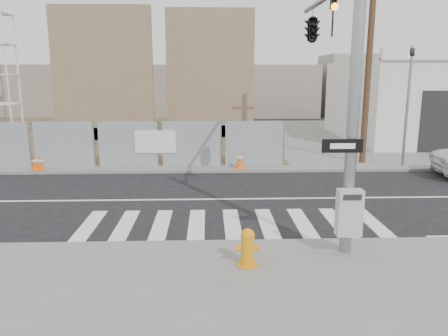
{
  "coord_description": "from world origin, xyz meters",
  "views": [
    {
      "loc": [
        -0.64,
        -14.19,
        4.14
      ],
      "look_at": [
        -0.19,
        -1.48,
        1.4
      ],
      "focal_mm": 35.0,
      "sensor_mm": 36.0,
      "label": 1
    }
  ],
  "objects_px": {
    "auto_shop": "(442,100)",
    "traffic_cone_b": "(35,163)",
    "traffic_cone_c": "(41,163)",
    "traffic_cone_d": "(240,160)",
    "signal_pole": "(324,50)",
    "fire_hydrant": "(248,248)"
  },
  "relations": [
    {
      "from": "auto_shop",
      "to": "traffic_cone_d",
      "type": "xyz_separation_m",
      "value": [
        -13.3,
        -8.63,
        -2.05
      ]
    },
    {
      "from": "traffic_cone_c",
      "to": "auto_shop",
      "type": "bearing_deg",
      "value": 21.87
    },
    {
      "from": "traffic_cone_b",
      "to": "traffic_cone_c",
      "type": "bearing_deg",
      "value": 0.0
    },
    {
      "from": "auto_shop",
      "to": "traffic_cone_b",
      "type": "relative_size",
      "value": 18.41
    },
    {
      "from": "traffic_cone_b",
      "to": "auto_shop",
      "type": "bearing_deg",
      "value": 21.65
    },
    {
      "from": "traffic_cone_c",
      "to": "traffic_cone_d",
      "type": "bearing_deg",
      "value": 0.79
    },
    {
      "from": "signal_pole",
      "to": "auto_shop",
      "type": "distance_m",
      "value": 19.04
    },
    {
      "from": "fire_hydrant",
      "to": "traffic_cone_c",
      "type": "relative_size",
      "value": 1.3
    },
    {
      "from": "traffic_cone_b",
      "to": "traffic_cone_d",
      "type": "height_order",
      "value": "traffic_cone_d"
    },
    {
      "from": "traffic_cone_c",
      "to": "traffic_cone_d",
      "type": "relative_size",
      "value": 0.86
    },
    {
      "from": "auto_shop",
      "to": "traffic_cone_d",
      "type": "distance_m",
      "value": 15.99
    },
    {
      "from": "auto_shop",
      "to": "traffic_cone_b",
      "type": "height_order",
      "value": "auto_shop"
    },
    {
      "from": "signal_pole",
      "to": "traffic_cone_c",
      "type": "bearing_deg",
      "value": 148.65
    },
    {
      "from": "signal_pole",
      "to": "fire_hydrant",
      "type": "xyz_separation_m",
      "value": [
        -2.33,
        -3.45,
        -4.25
      ]
    },
    {
      "from": "signal_pole",
      "to": "traffic_cone_d",
      "type": "height_order",
      "value": "signal_pole"
    },
    {
      "from": "signal_pole",
      "to": "auto_shop",
      "type": "height_order",
      "value": "signal_pole"
    },
    {
      "from": "signal_pole",
      "to": "fire_hydrant",
      "type": "relative_size",
      "value": 8.41
    },
    {
      "from": "traffic_cone_b",
      "to": "traffic_cone_c",
      "type": "relative_size",
      "value": 1.02
    },
    {
      "from": "fire_hydrant",
      "to": "traffic_cone_b",
      "type": "distance_m",
      "value": 12.72
    },
    {
      "from": "signal_pole",
      "to": "traffic_cone_c",
      "type": "xyz_separation_m",
      "value": [
        -10.28,
        6.27,
        -4.35
      ]
    },
    {
      "from": "auto_shop",
      "to": "traffic_cone_c",
      "type": "height_order",
      "value": "auto_shop"
    },
    {
      "from": "traffic_cone_c",
      "to": "traffic_cone_d",
      "type": "distance_m",
      "value": 8.48
    }
  ]
}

